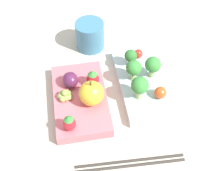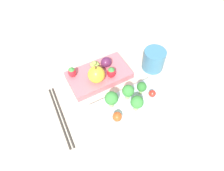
{
  "view_description": "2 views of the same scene",
  "coord_description": "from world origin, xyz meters",
  "px_view_note": "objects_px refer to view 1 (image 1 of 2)",
  "views": [
    {
      "loc": [
        0.42,
        -0.15,
        0.55
      ],
      "look_at": [
        0.0,
        -0.0,
        0.03
      ],
      "focal_mm": 50.0,
      "sensor_mm": 36.0,
      "label": 1
    },
    {
      "loc": [
        0.22,
        0.28,
        0.51
      ],
      "look_at": [
        0.0,
        -0.0,
        0.03
      ],
      "focal_mm": 32.0,
      "sensor_mm": 36.0,
      "label": 2
    }
  ],
  "objects_px": {
    "bento_box_savoury": "(142,84)",
    "broccoli_floret_1": "(153,65)",
    "cherry_tomato_1": "(138,54)",
    "apple": "(91,93)",
    "strawberry_0": "(93,78)",
    "bento_box_fruit": "(81,100)",
    "plum": "(70,80)",
    "broccoli_floret_2": "(140,86)",
    "broccoli_floret_3": "(134,68)",
    "broccoli_floret_0": "(131,56)",
    "grape_cluster": "(65,95)",
    "strawberry_1": "(69,123)",
    "drinking_cup": "(89,36)",
    "cherry_tomato_0": "(160,93)",
    "chopsticks_pair": "(130,163)"
  },
  "relations": [
    {
      "from": "bento_box_savoury",
      "to": "broccoli_floret_1",
      "type": "height_order",
      "value": "broccoli_floret_1"
    },
    {
      "from": "cherry_tomato_0",
      "to": "cherry_tomato_1",
      "type": "distance_m",
      "value": 0.13
    },
    {
      "from": "cherry_tomato_1",
      "to": "apple",
      "type": "xyz_separation_m",
      "value": [
        0.1,
        -0.15,
        0.02
      ]
    },
    {
      "from": "apple",
      "to": "drinking_cup",
      "type": "distance_m",
      "value": 0.2
    },
    {
      "from": "broccoli_floret_3",
      "to": "cherry_tomato_0",
      "type": "distance_m",
      "value": 0.08
    },
    {
      "from": "strawberry_1",
      "to": "grape_cluster",
      "type": "xyz_separation_m",
      "value": [
        -0.08,
        0.01,
        -0.01
      ]
    },
    {
      "from": "broccoli_floret_0",
      "to": "broccoli_floret_1",
      "type": "bearing_deg",
      "value": 33.67
    },
    {
      "from": "broccoli_floret_2",
      "to": "broccoli_floret_3",
      "type": "distance_m",
      "value": 0.05
    },
    {
      "from": "strawberry_1",
      "to": "grape_cluster",
      "type": "bearing_deg",
      "value": 172.35
    },
    {
      "from": "bento_box_savoury",
      "to": "plum",
      "type": "bearing_deg",
      "value": -104.78
    },
    {
      "from": "broccoli_floret_3",
      "to": "drinking_cup",
      "type": "relative_size",
      "value": 0.74
    },
    {
      "from": "broccoli_floret_2",
      "to": "grape_cluster",
      "type": "xyz_separation_m",
      "value": [
        -0.05,
        -0.15,
        -0.02
      ]
    },
    {
      "from": "strawberry_0",
      "to": "strawberry_1",
      "type": "xyz_separation_m",
      "value": [
        0.09,
        -0.08,
        -0.0
      ]
    },
    {
      "from": "strawberry_0",
      "to": "strawberry_1",
      "type": "height_order",
      "value": "strawberry_0"
    },
    {
      "from": "drinking_cup",
      "to": "chopsticks_pair",
      "type": "xyz_separation_m",
      "value": [
        0.34,
        -0.03,
        -0.03
      ]
    },
    {
      "from": "strawberry_0",
      "to": "chopsticks_pair",
      "type": "relative_size",
      "value": 0.2
    },
    {
      "from": "cherry_tomato_0",
      "to": "apple",
      "type": "distance_m",
      "value": 0.15
    },
    {
      "from": "broccoli_floret_3",
      "to": "strawberry_0",
      "type": "height_order",
      "value": "broccoli_floret_3"
    },
    {
      "from": "bento_box_savoury",
      "to": "plum",
      "type": "height_order",
      "value": "plum"
    },
    {
      "from": "cherry_tomato_1",
      "to": "drinking_cup",
      "type": "bearing_deg",
      "value": -135.99
    },
    {
      "from": "broccoli_floret_1",
      "to": "strawberry_0",
      "type": "relative_size",
      "value": 1.3
    },
    {
      "from": "cherry_tomato_0",
      "to": "cherry_tomato_1",
      "type": "height_order",
      "value": "cherry_tomato_0"
    },
    {
      "from": "strawberry_0",
      "to": "drinking_cup",
      "type": "distance_m",
      "value": 0.15
    },
    {
      "from": "bento_box_fruit",
      "to": "apple",
      "type": "bearing_deg",
      "value": 46.22
    },
    {
      "from": "cherry_tomato_0",
      "to": "broccoli_floret_3",
      "type": "bearing_deg",
      "value": -152.6
    },
    {
      "from": "strawberry_0",
      "to": "strawberry_1",
      "type": "bearing_deg",
      "value": -39.39
    },
    {
      "from": "bento_box_fruit",
      "to": "grape_cluster",
      "type": "distance_m",
      "value": 0.04
    },
    {
      "from": "plum",
      "to": "grape_cluster",
      "type": "xyz_separation_m",
      "value": [
        0.03,
        -0.02,
        -0.01
      ]
    },
    {
      "from": "broccoli_floret_2",
      "to": "plum",
      "type": "bearing_deg",
      "value": -121.64
    },
    {
      "from": "broccoli_floret_3",
      "to": "broccoli_floret_0",
      "type": "bearing_deg",
      "value": 166.19
    },
    {
      "from": "bento_box_savoury",
      "to": "grape_cluster",
      "type": "distance_m",
      "value": 0.18
    },
    {
      "from": "bento_box_savoury",
      "to": "cherry_tomato_1",
      "type": "distance_m",
      "value": 0.08
    },
    {
      "from": "grape_cluster",
      "to": "drinking_cup",
      "type": "distance_m",
      "value": 0.19
    },
    {
      "from": "bento_box_savoury",
      "to": "broccoli_floret_0",
      "type": "relative_size",
      "value": 5.15
    },
    {
      "from": "broccoli_floret_0",
      "to": "strawberry_1",
      "type": "distance_m",
      "value": 0.22
    },
    {
      "from": "grape_cluster",
      "to": "drinking_cup",
      "type": "bearing_deg",
      "value": 147.87
    },
    {
      "from": "broccoli_floret_0",
      "to": "strawberry_0",
      "type": "bearing_deg",
      "value": -72.46
    },
    {
      "from": "bento_box_fruit",
      "to": "plum",
      "type": "distance_m",
      "value": 0.05
    },
    {
      "from": "broccoli_floret_0",
      "to": "broccoli_floret_3",
      "type": "xyz_separation_m",
      "value": [
        0.04,
        -0.01,
        0.01
      ]
    },
    {
      "from": "broccoli_floret_2",
      "to": "broccoli_floret_3",
      "type": "bearing_deg",
      "value": 171.02
    },
    {
      "from": "apple",
      "to": "grape_cluster",
      "type": "xyz_separation_m",
      "value": [
        -0.03,
        -0.05,
        -0.02
      ]
    },
    {
      "from": "broccoli_floret_1",
      "to": "strawberry_0",
      "type": "distance_m",
      "value": 0.14
    },
    {
      "from": "strawberry_0",
      "to": "chopsticks_pair",
      "type": "height_order",
      "value": "strawberry_0"
    },
    {
      "from": "broccoli_floret_0",
      "to": "chopsticks_pair",
      "type": "bearing_deg",
      "value": -21.79
    },
    {
      "from": "strawberry_0",
      "to": "grape_cluster",
      "type": "xyz_separation_m",
      "value": [
        0.02,
        -0.07,
        -0.01
      ]
    },
    {
      "from": "bento_box_fruit",
      "to": "strawberry_1",
      "type": "height_order",
      "value": "strawberry_1"
    },
    {
      "from": "broccoli_floret_3",
      "to": "strawberry_0",
      "type": "xyz_separation_m",
      "value": [
        -0.01,
        -0.09,
        -0.01
      ]
    },
    {
      "from": "cherry_tomato_0",
      "to": "drinking_cup",
      "type": "relative_size",
      "value": 0.37
    },
    {
      "from": "broccoli_floret_1",
      "to": "cherry_tomato_1",
      "type": "relative_size",
      "value": 2.58
    },
    {
      "from": "broccoli_floret_2",
      "to": "broccoli_floret_3",
      "type": "height_order",
      "value": "broccoli_floret_2"
    }
  ]
}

